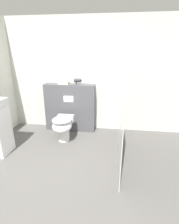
{
  "coord_description": "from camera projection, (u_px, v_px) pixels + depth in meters",
  "views": [
    {
      "loc": [
        0.76,
        -1.78,
        1.81
      ],
      "look_at": [
        0.34,
        1.28,
        0.71
      ],
      "focal_mm": 28.0,
      "sensor_mm": 36.0,
      "label": 1
    }
  ],
  "objects": [
    {
      "name": "ground_plane",
      "position": [
        52.0,
        191.0,
        2.37
      ],
      "size": [
        12.0,
        12.0,
        0.0
      ],
      "primitive_type": "plane",
      "color": "#565451"
    },
    {
      "name": "folded_towel",
      "position": [
        64.0,
        83.0,
        3.88
      ],
      "size": [
        0.22,
        0.17,
        0.06
      ],
      "color": "beige",
      "rests_on": "partition_panel"
    },
    {
      "name": "toilet",
      "position": [
        63.0,
        126.0,
        3.57
      ],
      "size": [
        0.39,
        0.59,
        0.52
      ],
      "color": "white",
      "rests_on": "ground_plane"
    },
    {
      "name": "shower_glass",
      "position": [
        121.0,
        103.0,
        2.97
      ],
      "size": [
        0.04,
        2.01,
        1.92
      ],
      "color": "silver",
      "rests_on": "ground_plane"
    },
    {
      "name": "wall_back",
      "position": [
        80.0,
        76.0,
        3.96
      ],
      "size": [
        8.0,
        0.06,
        2.5
      ],
      "color": "silver",
      "rests_on": "ground_plane"
    },
    {
      "name": "partition_panel",
      "position": [
        70.0,
        108.0,
        4.05
      ],
      "size": [
        1.15,
        0.24,
        1.09
      ],
      "color": "#4C4C51",
      "rests_on": "ground_plane"
    },
    {
      "name": "hair_drier",
      "position": [
        78.0,
        81.0,
        3.85
      ],
      "size": [
        0.18,
        0.08,
        0.12
      ],
      "color": "#2D2D33",
      "rests_on": "partition_panel"
    }
  ]
}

